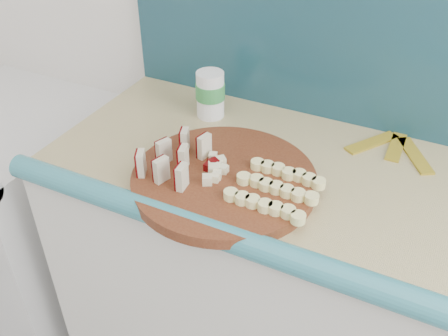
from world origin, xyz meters
The scene contains 7 objects.
porcelain_fixture centered at (-1.45, 1.50, 0.40)m, with size 0.70×0.72×0.84m.
cutting_board centered at (-0.50, 1.36, 0.92)m, with size 0.44×0.44×0.03m, color #4C1F10.
apple_wedges centered at (-0.62, 1.34, 0.97)m, with size 0.13×0.17×0.06m.
apple_chunks centered at (-0.53, 1.36, 0.95)m, with size 0.06×0.07×0.02m.
banana_slices centered at (-0.36, 1.36, 0.95)m, with size 0.20×0.17×0.02m.
canister centered at (-0.68, 1.64, 0.98)m, with size 0.08×0.08×0.14m.
banana_peel centered at (-0.16, 1.70, 0.91)m, with size 0.23×0.20×0.01m.
Camera 1 is at (-0.08, 0.51, 1.65)m, focal length 40.00 mm.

